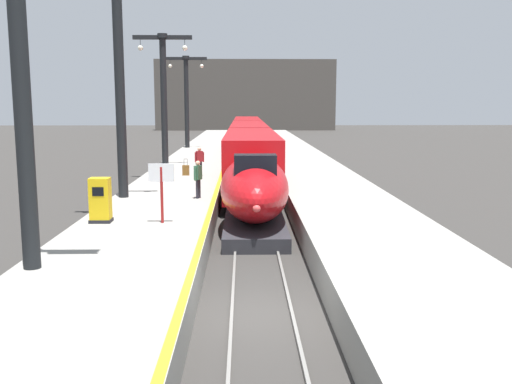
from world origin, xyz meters
name	(u,v)px	position (x,y,z in m)	size (l,w,h in m)	color
ground_plane	(262,315)	(0.00, 0.00, 0.00)	(260.00, 260.00, 0.00)	#33302D
platform_left	(190,174)	(-4.05, 24.75, 0.53)	(4.80, 110.00, 1.05)	gray
platform_right	(310,174)	(4.05, 24.75, 0.53)	(4.80, 110.00, 1.05)	gray
platform_left_safety_stripe	(224,167)	(-1.77, 24.75, 1.05)	(0.20, 107.80, 0.01)	yellow
rail_main_left	(239,176)	(-0.75, 27.50, 0.06)	(0.08, 110.00, 0.12)	slate
rail_main_right	(260,176)	(0.75, 27.50, 0.06)	(0.08, 110.00, 0.12)	slate
highspeed_train_main	(249,144)	(0.00, 33.75, 1.95)	(2.92, 57.79, 3.60)	#B20F14
station_column_near	(20,32)	(-5.85, 0.67, 6.97)	(4.00, 0.68, 9.72)	black
station_column_mid	(119,62)	(-5.90, 12.04, 7.07)	(4.00, 0.68, 10.13)	black
station_column_far	(164,87)	(-5.90, 26.13, 6.42)	(4.00, 0.68, 8.89)	black
station_column_distant	(186,93)	(-5.90, 42.01, 6.33)	(4.00, 0.68, 8.72)	black
passenger_near_edge	(199,159)	(-3.03, 19.71, 2.04)	(0.54, 0.34, 1.69)	#23232D
passenger_mid_platform	(198,176)	(-2.48, 11.66, 2.04)	(0.36, 0.52, 1.69)	#23232D
rolling_suitcase	(186,170)	(-3.87, 20.03, 1.35)	(0.40, 0.22, 0.98)	brown
ticket_machine_yellow	(100,202)	(-5.55, 6.45, 1.79)	(0.76, 0.62, 1.60)	yellow
departure_info_board	(161,181)	(-3.34, 6.29, 2.56)	(0.90, 0.10, 2.12)	maroon
terminus_back_wall	(245,95)	(0.00, 102.00, 7.00)	(36.00, 2.00, 14.00)	#4C4742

